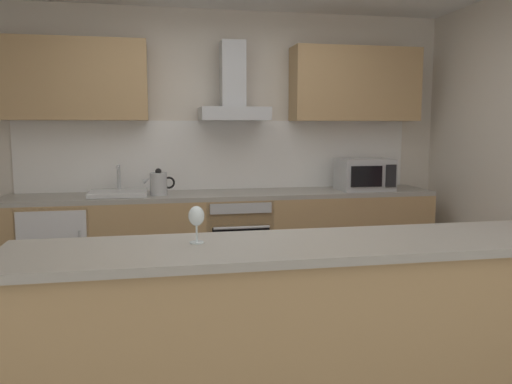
# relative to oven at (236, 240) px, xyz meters

# --- Properties ---
(ground) EXTENTS (5.44, 4.89, 0.02)m
(ground) POSITION_rel_oven_xyz_m (-0.10, -1.60, -0.47)
(ground) COLOR slate
(wall_back) EXTENTS (5.44, 0.12, 2.60)m
(wall_back) POSITION_rel_oven_xyz_m (-0.10, 0.41, 0.84)
(wall_back) COLOR silver
(wall_back) RESTS_ON ground
(backsplash_tile) EXTENTS (3.77, 0.02, 0.66)m
(backsplash_tile) POSITION_rel_oven_xyz_m (-0.10, 0.33, 0.77)
(backsplash_tile) COLOR white
(counter_back) EXTENTS (3.91, 0.60, 0.90)m
(counter_back) POSITION_rel_oven_xyz_m (-0.10, 0.03, -0.01)
(counter_back) COLOR tan
(counter_back) RESTS_ON ground
(counter_island) EXTENTS (3.07, 0.64, 0.95)m
(counter_island) POSITION_rel_oven_xyz_m (0.09, -2.32, 0.02)
(counter_island) COLOR tan
(counter_island) RESTS_ON ground
(upper_cabinets) EXTENTS (3.85, 0.32, 0.70)m
(upper_cabinets) POSITION_rel_oven_xyz_m (-0.10, 0.18, 1.45)
(upper_cabinets) COLOR tan
(oven) EXTENTS (0.60, 0.62, 0.80)m
(oven) POSITION_rel_oven_xyz_m (0.00, 0.00, 0.00)
(oven) COLOR slate
(oven) RESTS_ON ground
(refrigerator) EXTENTS (0.58, 0.60, 0.85)m
(refrigerator) POSITION_rel_oven_xyz_m (-1.56, -0.00, -0.03)
(refrigerator) COLOR white
(refrigerator) RESTS_ON ground
(microwave) EXTENTS (0.50, 0.38, 0.30)m
(microwave) POSITION_rel_oven_xyz_m (1.24, -0.03, 0.59)
(microwave) COLOR #B7BABC
(microwave) RESTS_ON counter_back
(sink) EXTENTS (0.50, 0.40, 0.26)m
(sink) POSITION_rel_oven_xyz_m (-1.05, 0.01, 0.47)
(sink) COLOR silver
(sink) RESTS_ON counter_back
(kettle) EXTENTS (0.29, 0.15, 0.24)m
(kettle) POSITION_rel_oven_xyz_m (-0.69, -0.03, 0.55)
(kettle) COLOR #B7BABC
(kettle) RESTS_ON counter_back
(range_hood) EXTENTS (0.62, 0.45, 0.72)m
(range_hood) POSITION_rel_oven_xyz_m (0.00, 0.13, 1.33)
(range_hood) COLOR #B7BABC
(wine_glass) EXTENTS (0.08, 0.08, 0.18)m
(wine_glass) POSITION_rel_oven_xyz_m (-0.54, -2.24, 0.62)
(wine_glass) COLOR silver
(wine_glass) RESTS_ON counter_island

